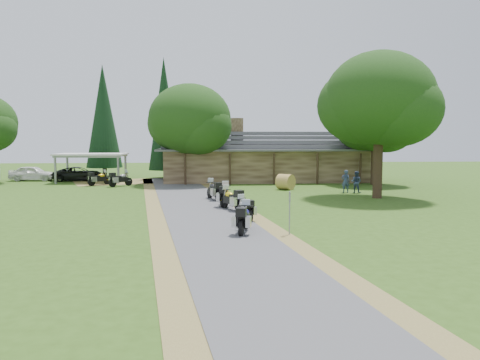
{
  "coord_description": "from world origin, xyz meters",
  "views": [
    {
      "loc": [
        -0.21,
        -22.38,
        4.09
      ],
      "look_at": [
        1.9,
        6.01,
        1.6
      ],
      "focal_mm": 35.0,
      "sensor_mm": 36.0,
      "label": 1
    }
  ],
  "objects": [
    {
      "name": "car_white_sedan",
      "position": [
        -17.17,
        24.93,
        0.93
      ],
      "size": [
        2.46,
        5.63,
        1.86
      ],
      "primitive_type": "imported",
      "rotation": [
        0.0,
        0.0,
        1.55
      ],
      "color": "white",
      "rests_on": "ground"
    },
    {
      "name": "oak_driveway",
      "position": [
        11.73,
        9.19,
        5.57
      ],
      "size": [
        7.54,
        7.54,
        11.13
      ],
      "primitive_type": null,
      "color": "#14350F",
      "rests_on": "ground"
    },
    {
      "name": "person_a",
      "position": [
        10.51,
        12.55,
        1.02
      ],
      "size": [
        0.6,
        0.44,
        2.04
      ],
      "primitive_type": "imported",
      "rotation": [
        0.0,
        0.0,
        3.1
      ],
      "color": "#32405E",
      "rests_on": "ground"
    },
    {
      "name": "carport",
      "position": [
        -11.02,
        23.08,
        1.37
      ],
      "size": [
        6.38,
        4.31,
        2.73
      ],
      "primitive_type": null,
      "rotation": [
        0.0,
        0.0,
        -0.02
      ],
      "color": "silver",
      "rests_on": "ground"
    },
    {
      "name": "car_dark_suv",
      "position": [
        -12.62,
        24.66,
        1.02
      ],
      "size": [
        2.97,
        5.59,
        2.04
      ],
      "primitive_type": "imported",
      "rotation": [
        0.0,
        0.0,
        1.71
      ],
      "color": "black",
      "rests_on": "ground"
    },
    {
      "name": "person_b",
      "position": [
        11.26,
        12.32,
        0.98
      ],
      "size": [
        0.69,
        0.65,
        1.96
      ],
      "primitive_type": "imported",
      "rotation": [
        0.0,
        0.0,
        2.5
      ],
      "color": "#32405E",
      "rests_on": "ground"
    },
    {
      "name": "ground",
      "position": [
        0.0,
        0.0,
        0.0
      ],
      "size": [
        120.0,
        120.0,
        0.0
      ],
      "primitive_type": "plane",
      "color": "#304D15",
      "rests_on": "ground"
    },
    {
      "name": "motorcycle_row_b",
      "position": [
        1.76,
        1.02,
        0.62
      ],
      "size": [
        1.06,
        1.9,
        1.24
      ],
      "primitive_type": null,
      "rotation": [
        0.0,
        0.0,
        1.85
      ],
      "color": "#AEB1B6",
      "rests_on": "ground"
    },
    {
      "name": "motorcycle_carport_b",
      "position": [
        -7.56,
        18.69,
        0.69
      ],
      "size": [
        1.95,
        1.86,
        1.39
      ],
      "primitive_type": null,
      "rotation": [
        0.0,
        0.0,
        0.74
      ],
      "color": "gray",
      "rests_on": "ground"
    },
    {
      "name": "sign_post",
      "position": [
        3.36,
        -2.87,
        0.94
      ],
      "size": [
        0.34,
        0.06,
        1.88
      ],
      "primitive_type": null,
      "color": "gray",
      "rests_on": "ground"
    },
    {
      "name": "motorcycle_row_e",
      "position": [
        0.34,
        9.0,
        0.7
      ],
      "size": [
        1.3,
        2.16,
        1.41
      ],
      "primitive_type": null,
      "rotation": [
        0.0,
        0.0,
        1.9
      ],
      "color": "black",
      "rests_on": "ground"
    },
    {
      "name": "motorcycle_row_d",
      "position": [
        0.95,
        6.05,
        0.73
      ],
      "size": [
        0.97,
        2.2,
        1.46
      ],
      "primitive_type": null,
      "rotation": [
        0.0,
        0.0,
        1.44
      ],
      "color": "red",
      "rests_on": "ground"
    },
    {
      "name": "motorcycle_carport_a",
      "position": [
        -9.6,
        19.77,
        0.67
      ],
      "size": [
        1.89,
        1.78,
        1.34
      ],
      "primitive_type": null,
      "rotation": [
        0.0,
        0.0,
        0.72
      ],
      "color": "yellow",
      "rests_on": "ground"
    },
    {
      "name": "cedar_near",
      "position": [
        -4.43,
        27.06,
        6.27
      ],
      "size": [
        3.39,
        3.39,
        12.54
      ],
      "primitive_type": "cone",
      "color": "black",
      "rests_on": "ground"
    },
    {
      "name": "hay_bale",
      "position": [
        6.28,
        15.0,
        0.63
      ],
      "size": [
        1.71,
        1.71,
        1.26
      ],
      "primitive_type": "cylinder",
      "rotation": [
        1.57,
        0.0,
        0.83
      ],
      "color": "#A4843C",
      "rests_on": "ground"
    },
    {
      "name": "motorcycle_row_a",
      "position": [
        1.46,
        -2.24,
        0.69
      ],
      "size": [
        1.1,
        2.11,
        1.38
      ],
      "primitive_type": null,
      "rotation": [
        0.0,
        0.0,
        1.34
      ],
      "color": "navy",
      "rests_on": "ground"
    },
    {
      "name": "cedar_far",
      "position": [
        -11.21,
        29.65,
        6.07
      ],
      "size": [
        3.84,
        3.84,
        12.13
      ],
      "primitive_type": "cone",
      "color": "black",
      "rests_on": "ground"
    },
    {
      "name": "oak_lodge_left",
      "position": [
        -1.59,
        20.43,
        4.77
      ],
      "size": [
        7.46,
        7.46,
        9.54
      ],
      "primitive_type": null,
      "color": "#14350F",
      "rests_on": "ground"
    },
    {
      "name": "oak_lodge_right",
      "position": [
        14.93,
        18.57,
        4.62
      ],
      "size": [
        6.39,
        6.39,
        9.24
      ],
      "primitive_type": null,
      "color": "#14350F",
      "rests_on": "ground"
    },
    {
      "name": "lodge",
      "position": [
        6.0,
        24.0,
        2.45
      ],
      "size": [
        21.4,
        9.4,
        4.9
      ],
      "primitive_type": null,
      "color": "#4F3B28",
      "rests_on": "ground"
    },
    {
      "name": "motorcycle_row_c",
      "position": [
        1.27,
        4.32,
        0.7
      ],
      "size": [
        1.58,
        2.11,
        1.4
      ],
      "primitive_type": null,
      "rotation": [
        0.0,
        0.0,
        2.08
      ],
      "color": "gold",
      "rests_on": "ground"
    },
    {
      "name": "driveway",
      "position": [
        -0.5,
        4.0,
        0.0
      ],
      "size": [
        51.95,
        51.95,
        0.0
      ],
      "primitive_type": "plane",
      "rotation": [
        0.0,
        0.0,
        0.14
      ],
      "color": "#404042",
      "rests_on": "ground"
    }
  ]
}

